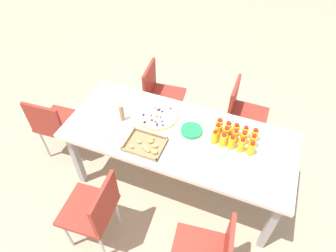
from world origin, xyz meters
TOP-DOWN VIEW (x-y plane):
  - ground_plane at (0.00, 0.00)m, footprint 12.00×12.00m
  - party_table at (0.00, 0.00)m, footprint 2.01×0.83m
  - chair_end at (1.31, 0.11)m, footprint 0.43×0.43m
  - chair_near_right at (0.49, -0.74)m, footprint 0.44×0.44m
  - chair_near_left at (-0.44, -0.78)m, footprint 0.40×0.40m
  - chair_far_right at (0.42, 0.79)m, footprint 0.43×0.43m
  - juice_bottle_0 at (-0.61, -0.17)m, footprint 0.06×0.06m
  - juice_bottle_1 at (-0.53, -0.17)m, footprint 0.05×0.05m
  - juice_bottle_2 at (-0.46, -0.17)m, footprint 0.06×0.06m
  - juice_bottle_3 at (-0.39, -0.17)m, footprint 0.06×0.06m
  - juice_bottle_4 at (-0.31, -0.17)m, footprint 0.06×0.06m
  - juice_bottle_5 at (-0.61, -0.09)m, footprint 0.06×0.06m
  - juice_bottle_6 at (-0.53, -0.10)m, footprint 0.06×0.06m
  - juice_bottle_7 at (-0.47, -0.09)m, footprint 0.05×0.05m
  - juice_bottle_8 at (-0.39, -0.10)m, footprint 0.06×0.06m
  - juice_bottle_9 at (-0.31, -0.10)m, footprint 0.06×0.06m
  - juice_bottle_10 at (-0.62, -0.02)m, footprint 0.06×0.06m
  - juice_bottle_11 at (-0.54, -0.01)m, footprint 0.05×0.05m
  - juice_bottle_12 at (-0.45, -0.02)m, footprint 0.06×0.06m
  - juice_bottle_13 at (-0.38, -0.02)m, footprint 0.06×0.06m
  - juice_bottle_14 at (-0.31, -0.02)m, footprint 0.05×0.05m
  - fruit_pizza at (0.26, -0.14)m, footprint 0.38×0.38m
  - snack_tray at (0.21, 0.23)m, footprint 0.33×0.26m
  - plate_stack at (-0.09, -0.07)m, footprint 0.19×0.19m
  - napkin_stack at (0.61, 0.20)m, footprint 0.15×0.15m
  - cardboard_tube at (0.54, 0.02)m, footprint 0.04×0.04m

SIDE VIEW (x-z plane):
  - ground_plane at x=0.00m, z-range 0.00..0.00m
  - chair_end at x=1.31m, z-range 0.09..0.92m
  - chair_near_right at x=0.49m, z-range 0.09..0.92m
  - chair_near_left at x=-0.44m, z-range 0.09..0.92m
  - chair_far_right at x=0.42m, z-range 0.09..0.92m
  - party_table at x=0.00m, z-range 0.31..1.06m
  - napkin_stack at x=0.61m, z-range 0.75..0.77m
  - snack_tray at x=0.21m, z-range 0.75..0.79m
  - fruit_pizza at x=0.26m, z-range 0.74..0.79m
  - plate_stack at x=-0.09m, z-range 0.75..0.79m
  - juice_bottle_3 at x=-0.39m, z-range 0.75..0.88m
  - juice_bottle_10 at x=-0.62m, z-range 0.75..0.88m
  - juice_bottle_0 at x=-0.61m, z-range 0.75..0.88m
  - juice_bottle_1 at x=-0.53m, z-range 0.75..0.88m
  - juice_bottle_13 at x=-0.38m, z-range 0.75..0.89m
  - juice_bottle_2 at x=-0.46m, z-range 0.75..0.89m
  - juice_bottle_12 at x=-0.45m, z-range 0.75..0.89m
  - juice_bottle_14 at x=-0.31m, z-range 0.75..0.89m
  - juice_bottle_4 at x=-0.31m, z-range 0.75..0.89m
  - juice_bottle_8 at x=-0.39m, z-range 0.75..0.89m
  - juice_bottle_5 at x=-0.61m, z-range 0.75..0.89m
  - juice_bottle_6 at x=-0.53m, z-range 0.75..0.89m
  - juice_bottle_7 at x=-0.47m, z-range 0.75..0.90m
  - juice_bottle_11 at x=-0.54m, z-range 0.75..0.90m
  - juice_bottle_9 at x=-0.31m, z-range 0.75..0.90m
  - cardboard_tube at x=0.54m, z-range 0.75..0.92m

